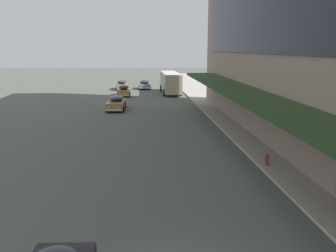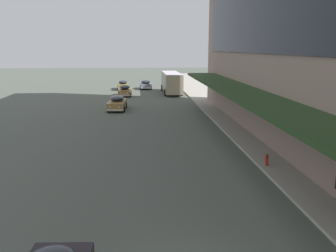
{
  "view_description": "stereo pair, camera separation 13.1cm",
  "coord_description": "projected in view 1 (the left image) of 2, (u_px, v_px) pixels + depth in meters",
  "views": [
    {
      "loc": [
        -1.11,
        -9.18,
        7.05
      ],
      "look_at": [
        0.92,
        16.09,
        1.67
      ],
      "focal_mm": 40.0,
      "sensor_mm": 36.0,
      "label": 1
    },
    {
      "loc": [
        -0.97,
        -9.19,
        7.05
      ],
      "look_at": [
        0.92,
        16.09,
        1.67
      ],
      "focal_mm": 40.0,
      "sensor_mm": 36.0,
      "label": 2
    }
  ],
  "objects": [
    {
      "name": "transit_bus_kerbside_front",
      "position": [
        170.0,
        81.0,
        57.45
      ],
      "size": [
        2.79,
        9.97,
        3.17
      ],
      "color": "tan",
      "rests_on": "ground"
    },
    {
      "name": "sedan_second_mid",
      "position": [
        145.0,
        85.0,
        63.63
      ],
      "size": [
        1.96,
        4.23,
        1.51
      ],
      "color": "gray",
      "rests_on": "ground"
    },
    {
      "name": "sedan_far_back",
      "position": [
        122.0,
        85.0,
        62.86
      ],
      "size": [
        2.04,
        4.72,
        1.52
      ],
      "color": "olive",
      "rests_on": "ground"
    },
    {
      "name": "sedan_lead_near",
      "position": [
        116.0,
        103.0,
        42.52
      ],
      "size": [
        2.13,
        4.97,
        1.59
      ],
      "color": "olive",
      "rests_on": "ground"
    },
    {
      "name": "sedan_lead_mid",
      "position": [
        124.0,
        91.0,
        54.6
      ],
      "size": [
        1.9,
        4.71,
        1.58
      ],
      "color": "olive",
      "rests_on": "ground"
    },
    {
      "name": "fire_hydrant",
      "position": [
        267.0,
        160.0,
        22.18
      ],
      "size": [
        0.2,
        0.4,
        0.7
      ],
      "color": "#B62D21",
      "rests_on": "sidewalk_kerb"
    }
  ]
}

